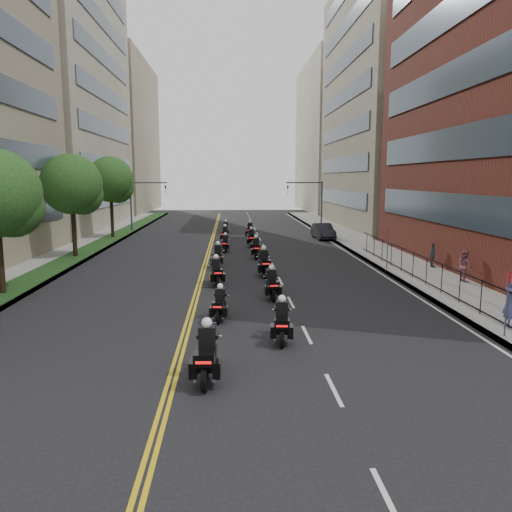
{
  "coord_description": "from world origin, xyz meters",
  "views": [
    {
      "loc": [
        0.31,
        -13.23,
        5.94
      ],
      "look_at": [
        1.63,
        12.28,
        1.92
      ],
      "focal_mm": 35.0,
      "sensor_mm": 36.0,
      "label": 1
    }
  ],
  "objects_px": {
    "pedestrian_a": "(510,303)",
    "pedestrian_c": "(433,255)",
    "motorcycle_3": "(272,285)",
    "motorcycle_0": "(207,356)",
    "motorcycle_1": "(282,323)",
    "motorcycle_5": "(264,264)",
    "motorcycle_9": "(251,239)",
    "parked_sedan": "(323,231)",
    "motorcycle_8": "(225,244)",
    "motorcycle_12": "(226,229)",
    "motorcycle_10": "(225,235)",
    "motorcycle_7": "(256,249)",
    "motorcycle_11": "(250,231)",
    "pedestrian_b": "(465,266)",
    "motorcycle_2": "(220,306)",
    "motorcycle_4": "(216,273)",
    "motorcycle_6": "(218,257)"
  },
  "relations": [
    {
      "from": "pedestrian_a",
      "to": "pedestrian_c",
      "type": "bearing_deg",
      "value": -4.0
    },
    {
      "from": "motorcycle_3",
      "to": "pedestrian_a",
      "type": "bearing_deg",
      "value": -34.89
    },
    {
      "from": "motorcycle_3",
      "to": "pedestrian_c",
      "type": "height_order",
      "value": "pedestrian_c"
    },
    {
      "from": "motorcycle_0",
      "to": "motorcycle_1",
      "type": "distance_m",
      "value": 4.3
    },
    {
      "from": "motorcycle_5",
      "to": "motorcycle_3",
      "type": "bearing_deg",
      "value": -93.15
    },
    {
      "from": "motorcycle_9",
      "to": "parked_sedan",
      "type": "height_order",
      "value": "motorcycle_9"
    },
    {
      "from": "motorcycle_8",
      "to": "motorcycle_12",
      "type": "height_order",
      "value": "motorcycle_12"
    },
    {
      "from": "motorcycle_10",
      "to": "motorcycle_9",
      "type": "bearing_deg",
      "value": -49.15
    },
    {
      "from": "motorcycle_7",
      "to": "parked_sedan",
      "type": "distance_m",
      "value": 13.53
    },
    {
      "from": "motorcycle_11",
      "to": "pedestrian_b",
      "type": "height_order",
      "value": "pedestrian_b"
    },
    {
      "from": "motorcycle_5",
      "to": "pedestrian_b",
      "type": "xyz_separation_m",
      "value": [
        11.15,
        -2.83,
        0.3
      ]
    },
    {
      "from": "motorcycle_2",
      "to": "parked_sedan",
      "type": "relative_size",
      "value": 0.46
    },
    {
      "from": "motorcycle_9",
      "to": "pedestrian_c",
      "type": "distance_m",
      "value": 16.18
    },
    {
      "from": "pedestrian_b",
      "to": "pedestrian_c",
      "type": "height_order",
      "value": "pedestrian_b"
    },
    {
      "from": "motorcycle_0",
      "to": "motorcycle_9",
      "type": "xyz_separation_m",
      "value": [
        2.55,
        28.92,
        -0.05
      ]
    },
    {
      "from": "motorcycle_9",
      "to": "motorcycle_0",
      "type": "bearing_deg",
      "value": -94.48
    },
    {
      "from": "motorcycle_2",
      "to": "motorcycle_4",
      "type": "relative_size",
      "value": 0.89
    },
    {
      "from": "motorcycle_5",
      "to": "motorcycle_7",
      "type": "relative_size",
      "value": 1.07
    },
    {
      "from": "motorcycle_6",
      "to": "motorcycle_3",
      "type": "bearing_deg",
      "value": -67.11
    },
    {
      "from": "motorcycle_10",
      "to": "pedestrian_a",
      "type": "distance_m",
      "value": 30.16
    },
    {
      "from": "motorcycle_2",
      "to": "motorcycle_7",
      "type": "relative_size",
      "value": 0.89
    },
    {
      "from": "motorcycle_2",
      "to": "motorcycle_10",
      "type": "height_order",
      "value": "motorcycle_10"
    },
    {
      "from": "motorcycle_0",
      "to": "motorcycle_2",
      "type": "height_order",
      "value": "motorcycle_0"
    },
    {
      "from": "pedestrian_a",
      "to": "pedestrian_b",
      "type": "relative_size",
      "value": 1.09
    },
    {
      "from": "motorcycle_9",
      "to": "motorcycle_4",
      "type": "bearing_deg",
      "value": -98.97
    },
    {
      "from": "motorcycle_3",
      "to": "motorcycle_5",
      "type": "height_order",
      "value": "motorcycle_5"
    },
    {
      "from": "motorcycle_7",
      "to": "motorcycle_10",
      "type": "relative_size",
      "value": 1.04
    },
    {
      "from": "motorcycle_2",
      "to": "motorcycle_5",
      "type": "xyz_separation_m",
      "value": [
        2.5,
        9.35,
        0.13
      ]
    },
    {
      "from": "motorcycle_0",
      "to": "motorcycle_1",
      "type": "bearing_deg",
      "value": 55.78
    },
    {
      "from": "motorcycle_0",
      "to": "motorcycle_4",
      "type": "height_order",
      "value": "motorcycle_0"
    },
    {
      "from": "motorcycle_7",
      "to": "pedestrian_a",
      "type": "xyz_separation_m",
      "value": [
        8.97,
        -18.35,
        0.43
      ]
    },
    {
      "from": "motorcycle_4",
      "to": "motorcycle_11",
      "type": "distance_m",
      "value": 21.92
    },
    {
      "from": "motorcycle_3",
      "to": "parked_sedan",
      "type": "bearing_deg",
      "value": 71.59
    },
    {
      "from": "motorcycle_12",
      "to": "pedestrian_c",
      "type": "relative_size",
      "value": 1.35
    },
    {
      "from": "motorcycle_1",
      "to": "motorcycle_2",
      "type": "distance_m",
      "value": 3.73
    },
    {
      "from": "motorcycle_9",
      "to": "motorcycle_12",
      "type": "height_order",
      "value": "motorcycle_9"
    },
    {
      "from": "motorcycle_5",
      "to": "motorcycle_7",
      "type": "distance_m",
      "value": 6.92
    },
    {
      "from": "motorcycle_11",
      "to": "motorcycle_6",
      "type": "bearing_deg",
      "value": -92.82
    },
    {
      "from": "motorcycle_4",
      "to": "motorcycle_5",
      "type": "height_order",
      "value": "motorcycle_5"
    },
    {
      "from": "motorcycle_6",
      "to": "motorcycle_10",
      "type": "relative_size",
      "value": 1.04
    },
    {
      "from": "motorcycle_1",
      "to": "motorcycle_11",
      "type": "relative_size",
      "value": 0.96
    },
    {
      "from": "parked_sedan",
      "to": "pedestrian_c",
      "type": "height_order",
      "value": "pedestrian_c"
    },
    {
      "from": "motorcycle_10",
      "to": "motorcycle_8",
      "type": "bearing_deg",
      "value": -83.69
    },
    {
      "from": "motorcycle_6",
      "to": "pedestrian_b",
      "type": "relative_size",
      "value": 1.33
    },
    {
      "from": "motorcycle_9",
      "to": "motorcycle_7",
      "type": "bearing_deg",
      "value": -88.66
    },
    {
      "from": "motorcycle_9",
      "to": "motorcycle_11",
      "type": "distance_m",
      "value": 6.09
    },
    {
      "from": "motorcycle_7",
      "to": "pedestrian_b",
      "type": "height_order",
      "value": "pedestrian_b"
    },
    {
      "from": "motorcycle_7",
      "to": "pedestrian_a",
      "type": "bearing_deg",
      "value": -63.96
    },
    {
      "from": "pedestrian_a",
      "to": "motorcycle_12",
      "type": "bearing_deg",
      "value": 24.56
    },
    {
      "from": "motorcycle_0",
      "to": "motorcycle_6",
      "type": "height_order",
      "value": "motorcycle_0"
    }
  ]
}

